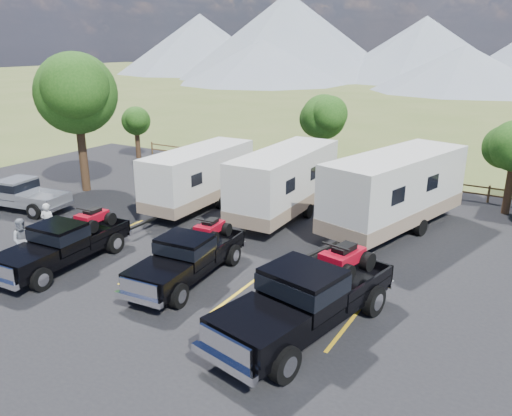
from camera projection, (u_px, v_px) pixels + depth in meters
The scene contains 17 objects.
ground at pixel (135, 316), 15.82m from camera, with size 320.00×320.00×0.00m, color #4B5C27.
asphalt_lot at pixel (193, 279), 18.26m from camera, with size 44.00×34.00×0.04m, color black.
stall_lines at pixel (209, 269), 19.07m from camera, with size 12.12×5.50×0.01m.
tree_big_nw at pixel (76, 93), 27.53m from camera, with size 5.54×5.18×7.84m.
tree_north at pixel (323, 117), 31.08m from camera, with size 3.46×3.24×5.25m.
tree_nw_small at pixel (136, 121), 36.61m from camera, with size 2.59×2.43×3.85m.
rail_fence at pixel (380, 178), 29.71m from camera, with size 36.12×0.12×1.00m.
mountain_range at pixel (469, 45), 103.30m from camera, with size 209.00×71.00×20.00m.
rig_left at pixel (65, 242), 19.17m from camera, with size 2.33×5.87×1.92m.
rig_center at pixel (189, 255), 18.03m from camera, with size 2.37×5.82×1.90m.
rig_right at pixel (308, 296), 14.72m from camera, with size 3.50×7.18×2.30m.
trailer_left at pixel (199, 177), 25.75m from camera, with size 2.44×8.83×3.07m.
trailer_center at pixel (285, 182), 24.34m from camera, with size 2.64×9.50×3.30m.
trailer_right at pixel (395, 191), 22.40m from camera, with size 4.65×10.22×3.56m.
pickup_silver at pixel (20, 194), 25.50m from camera, with size 5.67×2.59×1.64m.
person_a at pixel (48, 223), 21.29m from camera, with size 0.65×0.43×1.79m, color silver.
person_b at pixel (23, 240), 19.49m from camera, with size 0.85×0.66×1.75m, color gray.
Camera 1 is at (10.47, -9.97, 8.25)m, focal length 35.00 mm.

